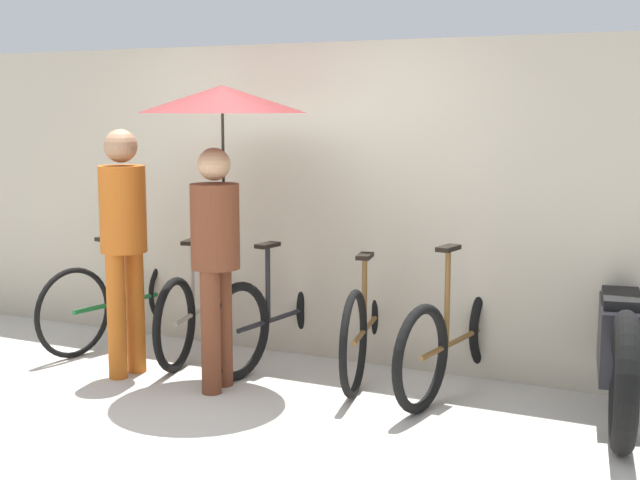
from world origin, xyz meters
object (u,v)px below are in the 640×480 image
parked_bicycle_3 (370,322)px  motorcycle (619,346)px  parked_bicycle_0 (131,297)px  pedestrian_leading (123,233)px  parked_bicycle_4 (459,337)px  parked_bicycle_1 (202,306)px  parked_bicycle_2 (284,314)px  pedestrian_center (220,144)px

parked_bicycle_3 → motorcycle: 1.71m
parked_bicycle_0 → motorcycle: size_ratio=0.86×
pedestrian_leading → motorcycle: pedestrian_leading is taller
parked_bicycle_4 → motorcycle: bearing=-84.9°
parked_bicycle_1 → parked_bicycle_2: bearing=-97.7°
pedestrian_center → pedestrian_leading: bearing=-179.4°
parked_bicycle_0 → parked_bicycle_3: bearing=-77.1°
parked_bicycle_1 → parked_bicycle_3: (1.36, 0.07, 0.01)m
parked_bicycle_3 → motorcycle: (1.70, -0.14, 0.06)m
parked_bicycle_4 → motorcycle: size_ratio=0.86×
pedestrian_leading → motorcycle: 3.33m
pedestrian_leading → pedestrian_center: 0.96m
parked_bicycle_1 → parked_bicycle_4: size_ratio=0.95×
parked_bicycle_1 → pedestrian_center: (0.59, -0.64, 1.27)m
parked_bicycle_1 → pedestrian_leading: 1.00m
motorcycle → pedestrian_leading: bearing=91.9°
parked_bicycle_2 → pedestrian_center: bearing=179.4°
parked_bicycle_1 → pedestrian_leading: bearing=157.3°
pedestrian_leading → parked_bicycle_2: bearing=51.2°
parked_bicycle_4 → parked_bicycle_2: bearing=94.6°
parked_bicycle_1 → parked_bicycle_4: parked_bicycle_1 is taller
parked_bicycle_3 → pedestrian_center: (-0.77, -0.70, 1.26)m
motorcycle → parked_bicycle_0: bearing=79.1°
parked_bicycle_1 → parked_bicycle_3: bearing=-98.9°
parked_bicycle_0 → parked_bicycle_3: 2.04m
parked_bicycle_4 → pedestrian_center: 2.03m
parked_bicycle_2 → parked_bicycle_4: bearing=-86.0°
parked_bicycle_3 → motorcycle: bearing=-106.6°
motorcycle → parked_bicycle_4: bearing=77.6°
parked_bicycle_4 → parked_bicycle_0: bearing=97.2°
parked_bicycle_2 → parked_bicycle_3: (0.68, 0.02, 0.01)m
parked_bicycle_2 → parked_bicycle_1: bearing=101.0°
parked_bicycle_0 → parked_bicycle_2: 1.36m
parked_bicycle_3 → parked_bicycle_0: bearing=80.0°
parked_bicycle_2 → parked_bicycle_4: parked_bicycle_4 is taller
parked_bicycle_4 → pedestrian_center: size_ratio=0.88×
parked_bicycle_2 → pedestrian_leading: pedestrian_leading is taller
parked_bicycle_1 → parked_bicycle_3: parked_bicycle_1 is taller
parked_bicycle_2 → parked_bicycle_3: 0.68m
pedestrian_center → parked_bicycle_4: bearing=15.7°
parked_bicycle_4 → parked_bicycle_1: bearing=96.9°
parked_bicycle_0 → pedestrian_leading: pedestrian_leading is taller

